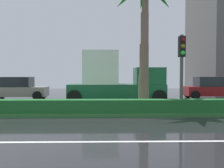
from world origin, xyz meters
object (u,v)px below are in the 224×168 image
traffic_signal_median_right (182,59)px  car_in_traffic_second (18,89)px  box_truck_lead (115,80)px  car_in_traffic_third (212,88)px

traffic_signal_median_right → car_in_traffic_second: size_ratio=0.84×
box_truck_lead → car_in_traffic_third: size_ratio=1.49×
car_in_traffic_second → car_in_traffic_third: 15.17m
car_in_traffic_third → box_truck_lead: bearing=-159.6°
traffic_signal_median_right → car_in_traffic_second: (-10.32, 7.96, -1.81)m
box_truck_lead → car_in_traffic_third: 8.33m
traffic_signal_median_right → car_in_traffic_third: 9.76m
traffic_signal_median_right → box_truck_lead: size_ratio=0.56×
traffic_signal_median_right → box_truck_lead: traffic_signal_median_right is taller
box_truck_lead → car_in_traffic_third: box_truck_lead is taller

